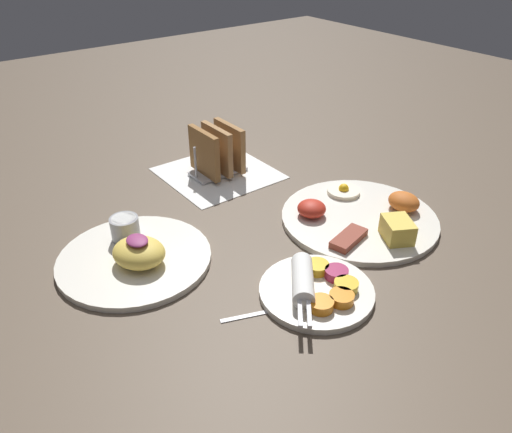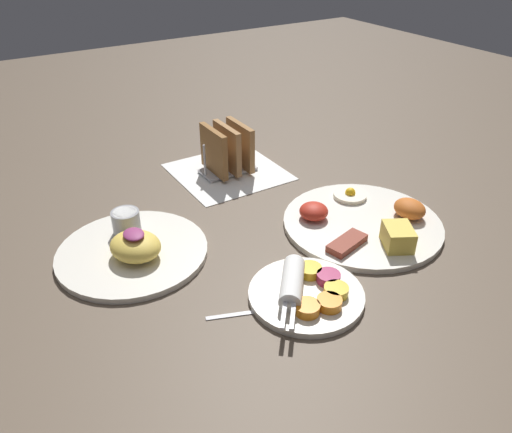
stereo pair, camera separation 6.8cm
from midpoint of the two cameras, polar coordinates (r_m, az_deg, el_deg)
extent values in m
plane|color=brown|center=(0.87, 1.20, -2.43)|extent=(3.00, 3.00, 0.00)
cube|color=white|center=(1.08, -1.44, 5.12)|extent=(0.22, 0.22, 0.00)
cylinder|color=silver|center=(0.92, 14.09, -0.82)|extent=(0.28, 0.28, 0.01)
cube|color=#E5C64C|center=(0.86, 18.09, -2.27)|extent=(0.07, 0.07, 0.04)
ellipsoid|color=#C66023|center=(0.95, 19.12, 0.81)|extent=(0.06, 0.05, 0.03)
cylinder|color=#F4EACC|center=(0.99, 12.60, 2.34)|extent=(0.06, 0.06, 0.01)
sphere|color=yellow|center=(0.99, 12.64, 2.65)|extent=(0.02, 0.02, 0.02)
ellipsoid|color=red|center=(0.90, 8.75, 0.55)|extent=(0.05, 0.05, 0.03)
cube|color=brown|center=(0.84, 12.63, -3.05)|extent=(0.05, 0.08, 0.01)
cylinder|color=silver|center=(0.75, 8.37, -8.90)|extent=(0.17, 0.17, 0.01)
cylinder|color=orange|center=(0.71, 8.65, -10.40)|extent=(0.04, 0.04, 0.01)
cylinder|color=orange|center=(0.72, 10.93, -9.82)|extent=(0.04, 0.04, 0.01)
cylinder|color=gold|center=(0.74, 11.76, -8.39)|extent=(0.04, 0.04, 0.01)
cylinder|color=#99234C|center=(0.76, 10.81, -6.95)|extent=(0.04, 0.04, 0.01)
cylinder|color=gold|center=(0.77, 8.70, -6.19)|extent=(0.04, 0.04, 0.01)
cylinder|color=white|center=(0.73, 6.82, -7.54)|extent=(0.09, 0.08, 0.03)
cube|color=silver|center=(0.68, 7.12, -11.39)|extent=(0.04, 0.04, 0.00)
cube|color=silver|center=(0.68, 6.09, -11.32)|extent=(0.04, 0.04, 0.00)
cylinder|color=silver|center=(0.84, -11.70, -4.06)|extent=(0.25, 0.25, 0.01)
ellipsoid|color=#EAC651|center=(0.81, -11.31, -3.41)|extent=(0.11, 0.10, 0.04)
ellipsoid|color=#8C3366|center=(0.80, -11.48, -2.05)|extent=(0.04, 0.03, 0.01)
cylinder|color=#99999E|center=(0.87, -12.49, -0.65)|extent=(0.05, 0.05, 0.04)
cylinder|color=white|center=(0.87, -12.61, 0.24)|extent=(0.04, 0.04, 0.01)
cube|color=#B7B7BC|center=(1.08, -1.44, 5.34)|extent=(0.06, 0.12, 0.01)
cube|color=olive|center=(1.05, -3.00, 7.42)|extent=(0.10, 0.01, 0.10)
cube|color=#A7794B|center=(1.06, -1.48, 7.81)|extent=(0.10, 0.01, 0.10)
cube|color=#9F7143|center=(1.08, 0.00, 8.18)|extent=(0.10, 0.01, 0.10)
cylinder|color=#B7B7BC|center=(1.04, -4.04, 6.43)|extent=(0.01, 0.01, 0.07)
cylinder|color=#B7B7BC|center=(1.09, 0.99, 7.73)|extent=(0.01, 0.01, 0.07)
cube|color=silver|center=(0.71, 1.43, -10.99)|extent=(0.05, 0.11, 0.00)
ellipsoid|color=silver|center=(0.73, 6.52, -10.16)|extent=(0.02, 0.02, 0.01)
camera|label=1|loc=(0.03, -87.77, 1.38)|focal=35.00mm
camera|label=2|loc=(0.03, 92.23, -1.38)|focal=35.00mm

